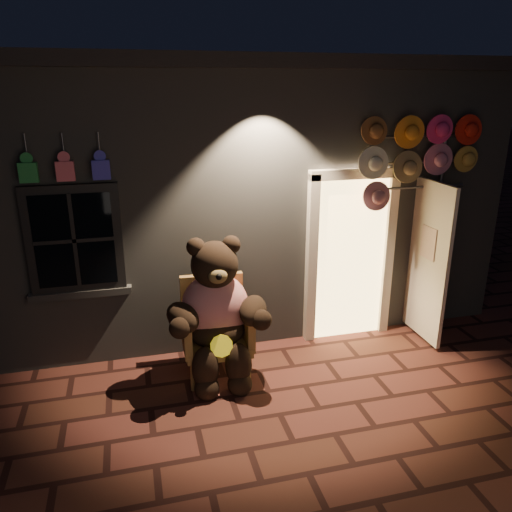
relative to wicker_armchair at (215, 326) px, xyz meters
name	(u,v)px	position (x,y,z in m)	size (l,w,h in m)	color
ground	(280,414)	(0.47, -1.01, -0.55)	(60.00, 60.00, 0.00)	#5A2922
shop_building	(210,176)	(0.47, 2.98, 1.19)	(7.30, 5.95, 3.51)	slate
wicker_armchair	(215,326)	(0.00, 0.00, 0.00)	(0.77, 0.70, 1.09)	olive
teddy_bear	(217,312)	(0.00, -0.14, 0.24)	(1.20, 0.94, 1.66)	red
hat_rack	(418,157)	(2.53, 0.27, 1.78)	(1.58, 0.22, 2.79)	#59595E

